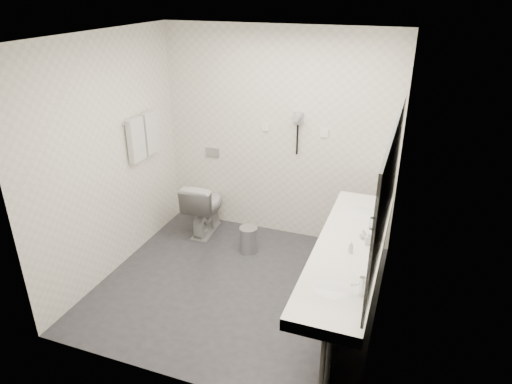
% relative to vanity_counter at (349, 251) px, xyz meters
% --- Properties ---
extents(floor, '(2.80, 2.80, 0.00)m').
position_rel_vanity_counter_xyz_m(floor, '(-1.12, 0.20, -0.80)').
color(floor, '#2B2B31').
rests_on(floor, ground).
extents(ceiling, '(2.80, 2.80, 0.00)m').
position_rel_vanity_counter_xyz_m(ceiling, '(-1.12, 0.20, 1.70)').
color(ceiling, white).
rests_on(ceiling, wall_back).
extents(wall_back, '(2.80, 0.00, 2.80)m').
position_rel_vanity_counter_xyz_m(wall_back, '(-1.12, 1.50, 0.45)').
color(wall_back, white).
rests_on(wall_back, floor).
extents(wall_front, '(2.80, 0.00, 2.80)m').
position_rel_vanity_counter_xyz_m(wall_front, '(-1.12, -1.10, 0.45)').
color(wall_front, white).
rests_on(wall_front, floor).
extents(wall_left, '(0.00, 2.60, 2.60)m').
position_rel_vanity_counter_xyz_m(wall_left, '(-2.52, 0.20, 0.45)').
color(wall_left, white).
rests_on(wall_left, floor).
extents(wall_right, '(0.00, 2.60, 2.60)m').
position_rel_vanity_counter_xyz_m(wall_right, '(0.27, 0.20, 0.45)').
color(wall_right, white).
rests_on(wall_right, floor).
extents(vanity_counter, '(0.55, 2.20, 0.10)m').
position_rel_vanity_counter_xyz_m(vanity_counter, '(0.00, 0.00, 0.00)').
color(vanity_counter, white).
rests_on(vanity_counter, floor).
extents(vanity_panel, '(0.03, 2.15, 0.75)m').
position_rel_vanity_counter_xyz_m(vanity_panel, '(0.02, 0.00, -0.42)').
color(vanity_panel, '#9C9994').
rests_on(vanity_panel, floor).
extents(vanity_post_near, '(0.06, 0.06, 0.75)m').
position_rel_vanity_counter_xyz_m(vanity_post_near, '(0.05, -1.04, -0.42)').
color(vanity_post_near, silver).
rests_on(vanity_post_near, floor).
extents(vanity_post_far, '(0.06, 0.06, 0.75)m').
position_rel_vanity_counter_xyz_m(vanity_post_far, '(0.05, 1.04, -0.42)').
color(vanity_post_far, silver).
rests_on(vanity_post_far, floor).
extents(mirror, '(0.02, 2.20, 1.05)m').
position_rel_vanity_counter_xyz_m(mirror, '(0.26, 0.00, 0.65)').
color(mirror, '#B2BCC6').
rests_on(mirror, wall_right).
extents(basin_near, '(0.40, 0.31, 0.05)m').
position_rel_vanity_counter_xyz_m(basin_near, '(0.00, -0.65, 0.04)').
color(basin_near, white).
rests_on(basin_near, vanity_counter).
extents(basin_far, '(0.40, 0.31, 0.05)m').
position_rel_vanity_counter_xyz_m(basin_far, '(0.00, 0.65, 0.04)').
color(basin_far, white).
rests_on(basin_far, vanity_counter).
extents(faucet_near, '(0.04, 0.04, 0.15)m').
position_rel_vanity_counter_xyz_m(faucet_near, '(0.19, -0.65, 0.12)').
color(faucet_near, silver).
rests_on(faucet_near, vanity_counter).
extents(faucet_far, '(0.04, 0.04, 0.15)m').
position_rel_vanity_counter_xyz_m(faucet_far, '(0.19, 0.65, 0.12)').
color(faucet_far, silver).
rests_on(faucet_far, vanity_counter).
extents(soap_bottle_a, '(0.07, 0.07, 0.12)m').
position_rel_vanity_counter_xyz_m(soap_bottle_a, '(0.15, 0.08, 0.11)').
color(soap_bottle_a, silver).
rests_on(soap_bottle_a, vanity_counter).
extents(soap_bottle_b, '(0.09, 0.09, 0.08)m').
position_rel_vanity_counter_xyz_m(soap_bottle_b, '(0.09, 0.17, 0.09)').
color(soap_bottle_b, silver).
rests_on(soap_bottle_b, vanity_counter).
extents(soap_bottle_c, '(0.05, 0.05, 0.11)m').
position_rel_vanity_counter_xyz_m(soap_bottle_c, '(0.03, -0.10, 0.10)').
color(soap_bottle_c, silver).
rests_on(soap_bottle_c, vanity_counter).
extents(glass_left, '(0.07, 0.07, 0.10)m').
position_rel_vanity_counter_xyz_m(glass_left, '(0.23, 0.19, 0.10)').
color(glass_left, silver).
rests_on(glass_left, vanity_counter).
extents(glass_right, '(0.07, 0.07, 0.11)m').
position_rel_vanity_counter_xyz_m(glass_right, '(0.15, 0.37, 0.11)').
color(glass_right, silver).
rests_on(glass_right, vanity_counter).
extents(toilet, '(0.44, 0.71, 0.69)m').
position_rel_vanity_counter_xyz_m(toilet, '(-1.96, 1.16, -0.45)').
color(toilet, white).
rests_on(toilet, floor).
extents(flush_plate, '(0.18, 0.02, 0.12)m').
position_rel_vanity_counter_xyz_m(flush_plate, '(-1.98, 1.49, 0.15)').
color(flush_plate, '#B2B5BA').
rests_on(flush_plate, wall_back).
extents(pedal_bin, '(0.23, 0.23, 0.30)m').
position_rel_vanity_counter_xyz_m(pedal_bin, '(-1.27, 0.90, -0.65)').
color(pedal_bin, '#B2B5BA').
rests_on(pedal_bin, floor).
extents(bin_lid, '(0.21, 0.21, 0.02)m').
position_rel_vanity_counter_xyz_m(bin_lid, '(-1.27, 0.90, -0.50)').
color(bin_lid, '#B2B5BA').
rests_on(bin_lid, pedal_bin).
extents(towel_rail, '(0.02, 0.62, 0.02)m').
position_rel_vanity_counter_xyz_m(towel_rail, '(-2.47, 0.75, 0.75)').
color(towel_rail, silver).
rests_on(towel_rail, wall_left).
extents(towel_near, '(0.07, 0.24, 0.48)m').
position_rel_vanity_counter_xyz_m(towel_near, '(-2.46, 0.61, 0.53)').
color(towel_near, silver).
rests_on(towel_near, towel_rail).
extents(towel_far, '(0.07, 0.24, 0.48)m').
position_rel_vanity_counter_xyz_m(towel_far, '(-2.46, 0.89, 0.53)').
color(towel_far, silver).
rests_on(towel_far, towel_rail).
extents(dryer_cradle, '(0.10, 0.04, 0.14)m').
position_rel_vanity_counter_xyz_m(dryer_cradle, '(-0.88, 1.47, 0.70)').
color(dryer_cradle, '#98999D').
rests_on(dryer_cradle, wall_back).
extents(dryer_barrel, '(0.08, 0.14, 0.08)m').
position_rel_vanity_counter_xyz_m(dryer_barrel, '(-0.88, 1.40, 0.73)').
color(dryer_barrel, '#98999D').
rests_on(dryer_barrel, dryer_cradle).
extents(dryer_cord, '(0.02, 0.02, 0.35)m').
position_rel_vanity_counter_xyz_m(dryer_cord, '(-0.88, 1.46, 0.45)').
color(dryer_cord, black).
rests_on(dryer_cord, dryer_cradle).
extents(switch_plate_a, '(0.09, 0.02, 0.09)m').
position_rel_vanity_counter_xyz_m(switch_plate_a, '(-1.27, 1.49, 0.55)').
color(switch_plate_a, white).
rests_on(switch_plate_a, wall_back).
extents(switch_plate_b, '(0.09, 0.02, 0.09)m').
position_rel_vanity_counter_xyz_m(switch_plate_b, '(-0.57, 1.49, 0.55)').
color(switch_plate_b, white).
rests_on(switch_plate_b, wall_back).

